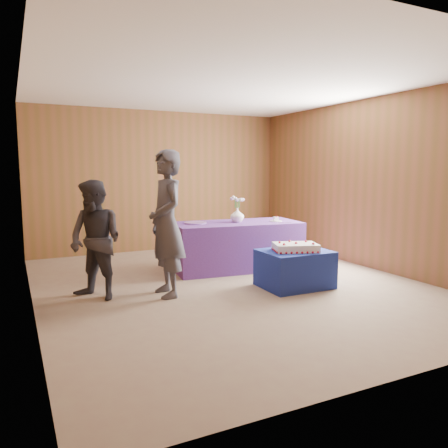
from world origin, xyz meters
TOP-DOWN VIEW (x-y plane):
  - ground at (0.00, 0.00)m, footprint 6.00×6.00m
  - room_shell at (0.00, 0.00)m, footprint 5.04×6.04m
  - cake_table at (0.74, -0.47)m, footprint 0.91×0.71m
  - serving_table at (0.54, 0.84)m, footprint 2.09×1.11m
  - sheet_cake at (0.72, -0.51)m, footprint 0.69×0.57m
  - vase at (0.55, 0.85)m, footprint 0.25×0.25m
  - flower_spray at (0.55, 0.85)m, footprint 0.23×0.23m
  - platter at (-0.11, 0.98)m, footprint 0.40×0.40m
  - plate at (1.16, 0.65)m, footprint 0.20×0.20m
  - cake_slice at (1.16, 0.65)m, footprint 0.08×0.07m
  - knife at (1.17, 0.43)m, footprint 0.26×0.07m
  - guest_left at (-0.94, -0.09)m, footprint 0.44×0.67m
  - guest_right at (-1.77, 0.14)m, footprint 0.88×0.90m

SIDE VIEW (x-z plane):
  - ground at x=0.00m, z-range 0.00..0.00m
  - cake_table at x=0.74m, z-range 0.00..0.50m
  - serving_table at x=0.54m, z-range 0.00..0.75m
  - sheet_cake at x=0.72m, z-range 0.48..0.62m
  - guest_right at x=-1.77m, z-range 0.00..1.47m
  - knife at x=1.17m, z-range 0.75..0.75m
  - plate at x=1.16m, z-range 0.75..0.76m
  - platter at x=-0.11m, z-range 0.75..0.77m
  - cake_slice at x=1.16m, z-range 0.75..0.84m
  - vase at x=0.55m, z-range 0.75..0.98m
  - guest_left at x=-0.94m, z-range 0.00..1.83m
  - flower_spray at x=0.55m, z-range 1.04..1.22m
  - room_shell at x=0.00m, z-range 0.44..3.16m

